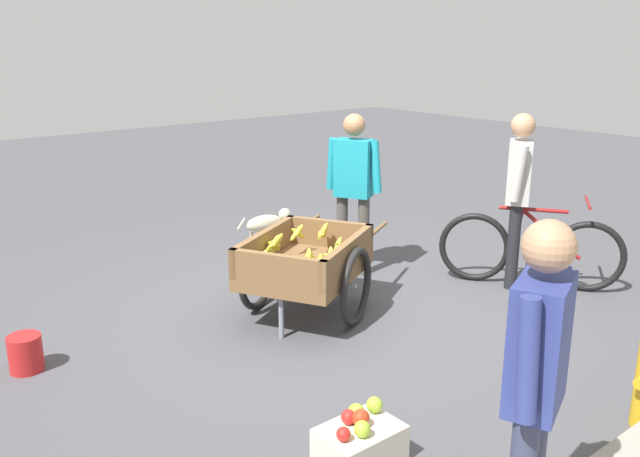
{
  "coord_description": "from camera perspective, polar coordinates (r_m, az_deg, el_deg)",
  "views": [
    {
      "loc": [
        3.39,
        4.03,
        2.25
      ],
      "look_at": [
        0.07,
        -0.04,
        0.75
      ],
      "focal_mm": 38.16,
      "sensor_mm": 36.0,
      "label": 1
    }
  ],
  "objects": [
    {
      "name": "apple_crate",
      "position": [
        3.86,
        3.35,
        -17.44
      ],
      "size": [
        0.44,
        0.32,
        0.32
      ],
      "color": "beige",
      "rests_on": "ground"
    },
    {
      "name": "plastic_bucket",
      "position": [
        5.2,
        -23.47,
        -9.57
      ],
      "size": [
        0.23,
        0.23,
        0.26
      ],
      "primitive_type": "cylinder",
      "color": "#B21E1E",
      "rests_on": "ground"
    },
    {
      "name": "bystander_person",
      "position": [
        2.95,
        17.71,
        -11.29
      ],
      "size": [
        0.49,
        0.31,
        1.58
      ],
      "color": "#333851",
      "rests_on": "ground"
    },
    {
      "name": "cyclist_person",
      "position": [
        6.38,
        16.29,
        3.54
      ],
      "size": [
        0.44,
        0.37,
        1.59
      ],
      "color": "black",
      "rests_on": "ground"
    },
    {
      "name": "vendor_person",
      "position": [
        6.46,
        2.82,
        4.05
      ],
      "size": [
        0.34,
        0.51,
        1.55
      ],
      "color": "#4C4742",
      "rests_on": "ground"
    },
    {
      "name": "bicycle",
      "position": [
        6.53,
        17.22,
        -1.69
      ],
      "size": [
        0.98,
        1.41,
        0.85
      ],
      "color": "black",
      "rests_on": "ground"
    },
    {
      "name": "ground_plane",
      "position": [
        5.73,
        0.8,
        -7.21
      ],
      "size": [
        24.0,
        24.0,
        0.0
      ],
      "primitive_type": "plane",
      "color": "#47474C"
    },
    {
      "name": "dog",
      "position": [
        7.45,
        -4.45,
        0.48
      ],
      "size": [
        0.67,
        0.21,
        0.4
      ],
      "color": "beige",
      "rests_on": "ground"
    },
    {
      "name": "fruit_cart",
      "position": [
        5.55,
        -1.21,
        -3.12
      ],
      "size": [
        1.81,
        1.45,
        0.73
      ],
      "color": "brown",
      "rests_on": "ground"
    }
  ]
}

